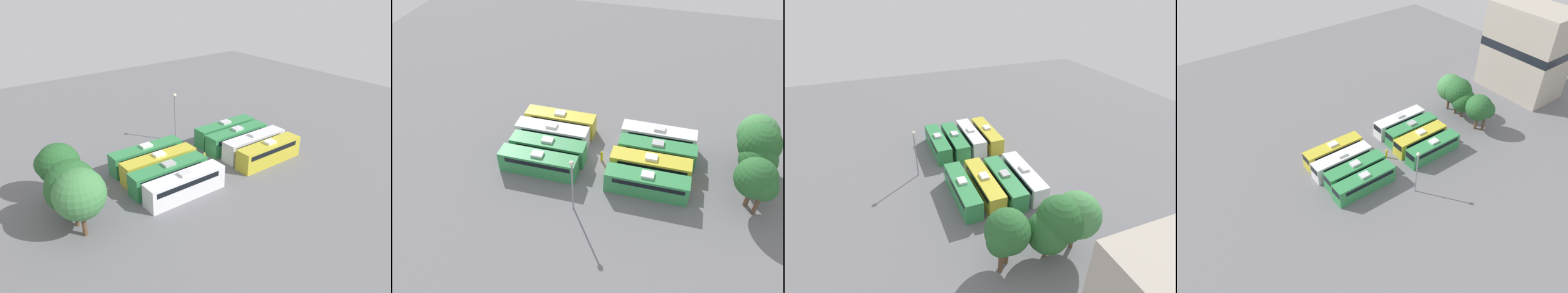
% 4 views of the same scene
% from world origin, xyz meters
% --- Properties ---
extents(ground_plane, '(117.85, 117.85, 0.00)m').
position_xyz_m(ground_plane, '(0.00, 0.00, 0.00)').
color(ground_plane, slate).
extents(bus_0, '(2.56, 10.80, 3.44)m').
position_xyz_m(bus_0, '(-4.85, -7.46, 1.69)').
color(bus_0, gold).
rests_on(bus_0, ground_plane).
extents(bus_1, '(2.56, 10.80, 3.44)m').
position_xyz_m(bus_1, '(-1.63, -7.70, 1.69)').
color(bus_1, silver).
rests_on(bus_1, ground_plane).
extents(bus_2, '(2.56, 10.80, 3.44)m').
position_xyz_m(bus_2, '(1.64, -7.20, 1.69)').
color(bus_2, '#338C4C').
rests_on(bus_2, ground_plane).
extents(bus_3, '(2.56, 10.80, 3.44)m').
position_xyz_m(bus_3, '(4.80, -7.54, 1.69)').
color(bus_3, '#338C4C').
rests_on(bus_3, ground_plane).
extents(bus_4, '(2.56, 10.80, 3.44)m').
position_xyz_m(bus_4, '(-4.91, 7.58, 1.69)').
color(bus_4, white).
rests_on(bus_4, ground_plane).
extents(bus_5, '(2.56, 10.80, 3.44)m').
position_xyz_m(bus_5, '(-1.60, 7.76, 1.69)').
color(bus_5, '#338C4C').
rests_on(bus_5, ground_plane).
extents(bus_6, '(2.56, 10.80, 3.44)m').
position_xyz_m(bus_6, '(1.48, 7.26, 1.69)').
color(bus_6, gold).
rests_on(bus_6, ground_plane).
extents(bus_7, '(2.56, 10.80, 3.44)m').
position_xyz_m(bus_7, '(4.86, 7.24, 1.69)').
color(bus_7, '#338C4C').
rests_on(bus_7, ground_plane).
extents(worker_person, '(0.36, 0.36, 1.85)m').
position_xyz_m(worker_person, '(0.40, 0.27, 0.86)').
color(worker_person, gold).
rests_on(worker_person, ground_plane).
extents(light_pole, '(0.60, 0.60, 8.04)m').
position_xyz_m(light_pole, '(9.80, -1.18, 5.43)').
color(light_pole, gray).
rests_on(light_pole, ground_plane).
extents(tree_0, '(5.49, 5.49, 7.90)m').
position_xyz_m(tree_0, '(-4.59, 20.48, 5.14)').
color(tree_0, brown).
rests_on(tree_0, ground_plane).
extents(tree_1, '(5.52, 5.52, 7.96)m').
position_xyz_m(tree_1, '(-2.43, 20.50, 5.18)').
color(tree_1, brown).
rests_on(tree_1, ground_plane).
extents(tree_2, '(4.91, 4.91, 6.31)m').
position_xyz_m(tree_2, '(-0.87, 20.59, 3.84)').
color(tree_2, brown).
rests_on(tree_2, ground_plane).
extents(tree_3, '(5.10, 5.10, 7.40)m').
position_xyz_m(tree_3, '(3.74, 19.74, 4.83)').
color(tree_3, brown).
rests_on(tree_3, ground_plane).
extents(tree_4, '(3.31, 3.31, 6.28)m').
position_xyz_m(tree_4, '(4.84, 20.64, 4.56)').
color(tree_4, brown).
rests_on(tree_4, ground_plane).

